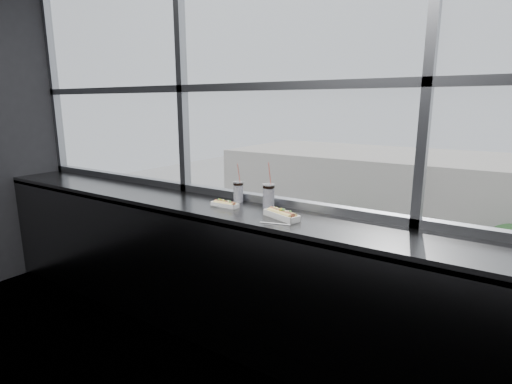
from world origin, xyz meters
The scene contains 24 objects.
wall_back_lower centered at (0.00, 1.50, 0.55)m, with size 6.00×6.00×0.00m, color black.
window_glass centered at (0.00, 1.52, 2.30)m, with size 6.00×6.00×0.00m, color silver.
window_mullions centered at (0.00, 1.50, 2.30)m, with size 6.00×0.08×2.40m, color gray, non-canonical shape.
counter centered at (0.00, 1.23, 1.07)m, with size 6.00×0.55×0.06m, color #575757.
counter_fascia centered at (0.00, 0.97, 0.55)m, with size 6.00×0.04×1.04m, color #575757.
hotdog_tray_left centered at (-0.33, 1.22, 1.12)m, with size 0.23×0.08×0.06m.
hotdog_tray_right centered at (0.19, 1.19, 1.13)m, with size 0.31×0.19×0.07m.
soda_cup_left centered at (-0.34, 1.41, 1.19)m, with size 0.09×0.09×0.31m.
soda_cup_right centered at (-0.04, 1.38, 1.20)m, with size 0.10×0.10×0.35m.
loose_straw centered at (0.22, 1.05, 1.10)m, with size 0.01×0.01×0.21m, color white.
wrapper centered at (-0.40, 1.20, 1.11)m, with size 0.10×0.07×0.02m, color silver.
plaza_ground centered at (0.00, 45.00, -11.00)m, with size 120.00×120.00×0.00m, color #A2A09D.
street_asphalt centered at (0.00, 21.50, -10.97)m, with size 80.00×10.00×0.06m, color black.
far_sidewalk centered at (0.00, 29.50, -10.98)m, with size 80.00×6.00×0.04m, color #A2A09D.
far_building centered at (0.00, 39.50, -7.00)m, with size 50.00×14.00×8.00m, color beige.
car_near_c centered at (-0.25, 17.50, -9.83)m, with size 6.67×2.78×2.22m, color maroon.
car_far_b centered at (2.20, 25.50, -9.85)m, with size 6.56×2.73×2.19m, color maroon.
car_near_b centered at (-7.10, 17.50, -9.86)m, with size 6.50×2.71×2.17m, color black.
car_far_a centered at (-11.78, 25.50, -9.95)m, with size 5.92×2.47×1.97m, color black.
car_near_a centered at (-15.02, 17.50, -9.85)m, with size 6.54×2.72×2.18m, color gray.
pedestrian_a centered at (-7.20, 30.28, -9.95)m, with size 0.89×0.67×2.01m, color #66605B.
pedestrian_b centered at (-0.98, 30.41, -10.02)m, with size 0.83×0.63×1.88m, color #66605B.
tree_left centered at (-10.33, 29.50, -7.90)m, with size 2.92×2.92×4.57m.
tree_center centered at (1.65, 29.50, -7.61)m, with size 3.20×3.20×5.00m.
Camera 1 is at (1.50, -1.11, 1.88)m, focal length 28.00 mm.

